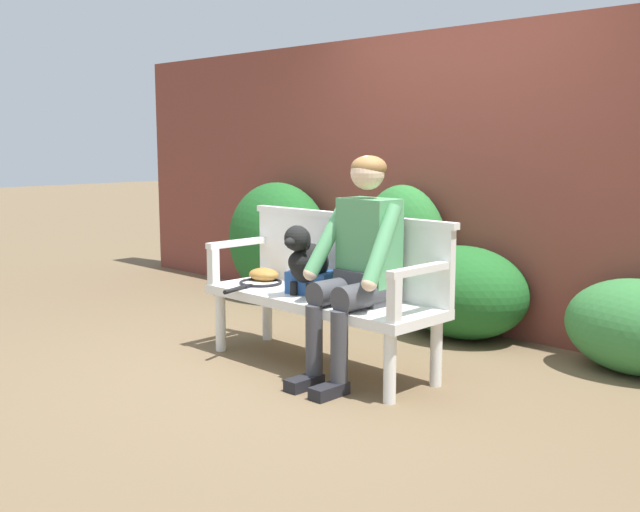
{
  "coord_description": "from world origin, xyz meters",
  "views": [
    {
      "loc": [
        3.26,
        -3.29,
        1.41
      ],
      "look_at": [
        0.0,
        0.0,
        0.71
      ],
      "focal_mm": 42.66,
      "sensor_mm": 36.0,
      "label": 1
    }
  ],
  "objects_px": {
    "person_seated": "(359,259)",
    "tennis_racket": "(259,283)",
    "dog_on_bench": "(306,259)",
    "baseball_glove": "(264,275)",
    "garden_bench": "(320,305)",
    "sports_bag": "(312,282)"
  },
  "relations": [
    {
      "from": "baseball_glove",
      "to": "dog_on_bench",
      "type": "bearing_deg",
      "value": -24.03
    },
    {
      "from": "person_seated",
      "to": "sports_bag",
      "type": "bearing_deg",
      "value": 174.33
    },
    {
      "from": "dog_on_bench",
      "to": "baseball_glove",
      "type": "distance_m",
      "value": 0.58
    },
    {
      "from": "garden_bench",
      "to": "tennis_racket",
      "type": "distance_m",
      "value": 0.56
    },
    {
      "from": "tennis_racket",
      "to": "dog_on_bench",
      "type": "bearing_deg",
      "value": -1.28
    },
    {
      "from": "person_seated",
      "to": "tennis_racket",
      "type": "bearing_deg",
      "value": -179.67
    },
    {
      "from": "baseball_glove",
      "to": "sports_bag",
      "type": "height_order",
      "value": "sports_bag"
    },
    {
      "from": "person_seated",
      "to": "dog_on_bench",
      "type": "height_order",
      "value": "person_seated"
    },
    {
      "from": "baseball_glove",
      "to": "sports_bag",
      "type": "bearing_deg",
      "value": -18.06
    },
    {
      "from": "dog_on_bench",
      "to": "sports_bag",
      "type": "bearing_deg",
      "value": 104.5
    },
    {
      "from": "garden_bench",
      "to": "sports_bag",
      "type": "height_order",
      "value": "sports_bag"
    },
    {
      "from": "garden_bench",
      "to": "sports_bag",
      "type": "bearing_deg",
      "value": 165.85
    },
    {
      "from": "tennis_racket",
      "to": "sports_bag",
      "type": "height_order",
      "value": "sports_bag"
    },
    {
      "from": "tennis_racket",
      "to": "garden_bench",
      "type": "bearing_deg",
      "value": 2.43
    },
    {
      "from": "person_seated",
      "to": "dog_on_bench",
      "type": "relative_size",
      "value": 2.97
    },
    {
      "from": "garden_bench",
      "to": "person_seated",
      "type": "height_order",
      "value": "person_seated"
    },
    {
      "from": "baseball_glove",
      "to": "sports_bag",
      "type": "relative_size",
      "value": 0.79
    },
    {
      "from": "garden_bench",
      "to": "tennis_racket",
      "type": "relative_size",
      "value": 2.82
    },
    {
      "from": "dog_on_bench",
      "to": "tennis_racket",
      "type": "height_order",
      "value": "dog_on_bench"
    },
    {
      "from": "baseball_glove",
      "to": "garden_bench",
      "type": "bearing_deg",
      "value": -19.38
    },
    {
      "from": "person_seated",
      "to": "tennis_racket",
      "type": "relative_size",
      "value": 2.28
    },
    {
      "from": "dog_on_bench",
      "to": "baseball_glove",
      "type": "bearing_deg",
      "value": 167.89
    }
  ]
}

